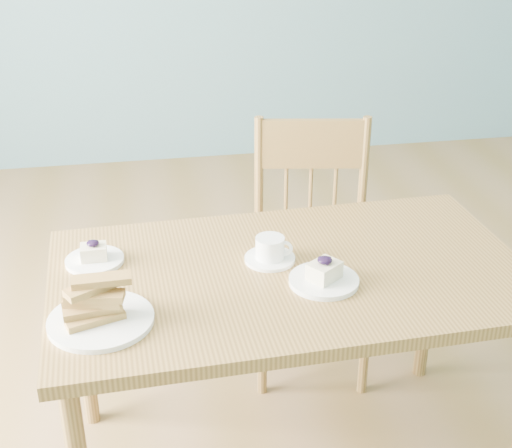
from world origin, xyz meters
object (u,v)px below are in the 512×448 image
(coffee_cup, at_px, (270,251))
(dining_chair, at_px, (312,249))
(biscotti_plate, at_px, (100,309))
(dining_table, at_px, (290,291))
(cheesecake_plate_far, at_px, (94,257))
(cheesecake_plate_near, at_px, (324,276))

(coffee_cup, bearing_deg, dining_chair, 79.04)
(dining_chair, bearing_deg, biscotti_plate, -126.05)
(coffee_cup, bearing_deg, dining_table, -35.73)
(dining_chair, distance_m, biscotti_plate, 0.99)
(cheesecake_plate_far, bearing_deg, dining_table, -14.19)
(biscotti_plate, bearing_deg, coffee_cup, 26.27)
(dining_table, relative_size, cheesecake_plate_far, 8.21)
(cheesecake_plate_far, xyz_separation_m, coffee_cup, (0.47, -0.07, 0.01))
(dining_chair, height_order, cheesecake_plate_far, dining_chair)
(dining_table, relative_size, cheesecake_plate_near, 7.15)
(cheesecake_plate_far, relative_size, biscotti_plate, 0.63)
(biscotti_plate, bearing_deg, cheesecake_plate_far, 94.09)
(dining_chair, xyz_separation_m, cheesecake_plate_near, (-0.12, -0.58, 0.24))
(dining_chair, xyz_separation_m, cheesecake_plate_far, (-0.71, -0.37, 0.24))
(dining_table, height_order, dining_chair, dining_chair)
(coffee_cup, bearing_deg, cheesecake_plate_far, -171.69)
(dining_table, height_order, biscotti_plate, biscotti_plate)
(cheesecake_plate_far, bearing_deg, dining_chair, 27.59)
(dining_chair, xyz_separation_m, coffee_cup, (-0.24, -0.44, 0.25))
(cheesecake_plate_far, relative_size, coffee_cup, 1.14)
(cheesecake_plate_near, relative_size, coffee_cup, 1.31)
(dining_chair, bearing_deg, dining_table, -101.37)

